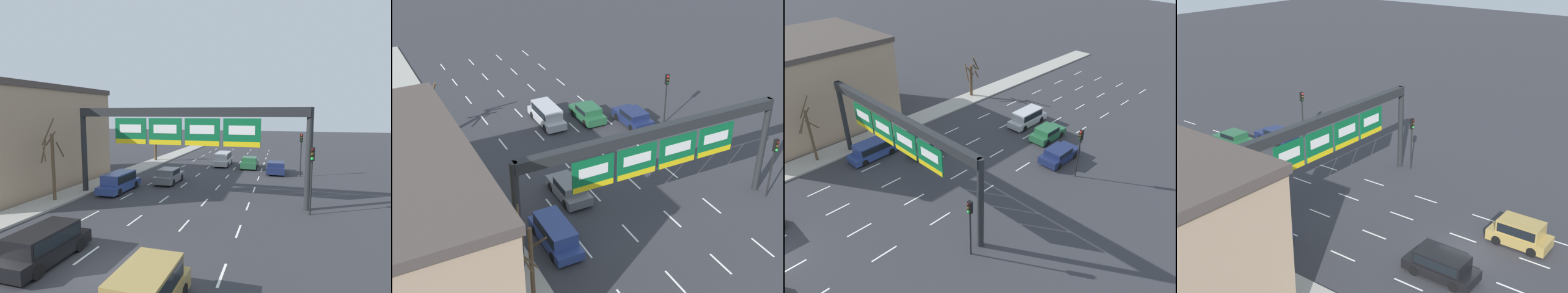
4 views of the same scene
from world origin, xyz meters
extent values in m
cube|color=white|center=(-4.95, 6.00, 0.01)|extent=(0.12, 2.00, 0.01)
cube|color=white|center=(-4.95, 11.00, 0.01)|extent=(0.12, 2.00, 0.01)
cube|color=white|center=(-4.95, 16.00, 0.01)|extent=(0.12, 2.00, 0.01)
cube|color=white|center=(-4.95, 21.00, 0.01)|extent=(0.12, 2.00, 0.01)
cube|color=white|center=(-4.95, 26.00, 0.01)|extent=(0.12, 2.00, 0.01)
cube|color=white|center=(-4.95, 31.00, 0.01)|extent=(0.12, 2.00, 0.01)
cube|color=white|center=(-4.95, 36.00, 0.01)|extent=(0.12, 2.00, 0.01)
cube|color=white|center=(-4.95, 41.00, 0.01)|extent=(0.12, 2.00, 0.01)
cube|color=white|center=(-4.95, 46.00, 0.01)|extent=(0.12, 2.00, 0.01)
cube|color=white|center=(-1.65, 6.00, 0.01)|extent=(0.12, 2.00, 0.01)
cube|color=white|center=(-1.65, 11.00, 0.01)|extent=(0.12, 2.00, 0.01)
cube|color=white|center=(-1.65, 16.00, 0.01)|extent=(0.12, 2.00, 0.01)
cube|color=white|center=(-1.65, 21.00, 0.01)|extent=(0.12, 2.00, 0.01)
cube|color=white|center=(-1.65, 26.00, 0.01)|extent=(0.12, 2.00, 0.01)
cube|color=white|center=(-1.65, 31.00, 0.01)|extent=(0.12, 2.00, 0.01)
cube|color=white|center=(-1.65, 36.00, 0.01)|extent=(0.12, 2.00, 0.01)
cube|color=white|center=(-1.65, 41.00, 0.01)|extent=(0.12, 2.00, 0.01)
cube|color=white|center=(-1.65, 46.00, 0.01)|extent=(0.12, 2.00, 0.01)
cube|color=white|center=(1.65, 1.00, 0.01)|extent=(0.12, 2.00, 0.01)
cube|color=white|center=(1.65, 6.00, 0.01)|extent=(0.12, 2.00, 0.01)
cube|color=white|center=(1.65, 11.00, 0.01)|extent=(0.12, 2.00, 0.01)
cube|color=white|center=(1.65, 16.00, 0.01)|extent=(0.12, 2.00, 0.01)
cube|color=white|center=(1.65, 21.00, 0.01)|extent=(0.12, 2.00, 0.01)
cube|color=white|center=(1.65, 26.00, 0.01)|extent=(0.12, 2.00, 0.01)
cube|color=white|center=(1.65, 31.00, 0.01)|extent=(0.12, 2.00, 0.01)
cube|color=white|center=(1.65, 36.00, 0.01)|extent=(0.12, 2.00, 0.01)
cube|color=white|center=(1.65, 41.00, 0.01)|extent=(0.12, 2.00, 0.01)
cube|color=white|center=(1.65, 46.00, 0.01)|extent=(0.12, 2.00, 0.01)
cube|color=white|center=(4.95, 6.00, 0.01)|extent=(0.12, 2.00, 0.01)
cube|color=white|center=(4.95, 11.00, 0.01)|extent=(0.12, 2.00, 0.01)
cube|color=white|center=(4.95, 16.00, 0.01)|extent=(0.12, 2.00, 0.01)
cube|color=white|center=(4.95, 21.00, 0.01)|extent=(0.12, 2.00, 0.01)
cube|color=white|center=(4.95, 26.00, 0.01)|extent=(0.12, 2.00, 0.01)
cube|color=white|center=(4.95, 31.00, 0.01)|extent=(0.12, 2.00, 0.01)
cube|color=white|center=(4.95, 36.00, 0.01)|extent=(0.12, 2.00, 0.01)
cube|color=white|center=(4.95, 41.00, 0.01)|extent=(0.12, 2.00, 0.01)
cube|color=white|center=(4.95, 46.00, 0.01)|extent=(0.12, 2.00, 0.01)
cylinder|color=#232628|center=(-9.05, 11.24, 3.62)|extent=(0.46, 0.46, 7.24)
cylinder|color=#232628|center=(9.05, 11.24, 3.62)|extent=(0.46, 0.46, 7.24)
cube|color=#232628|center=(0.00, 11.24, 6.89)|extent=(18.10, 0.60, 0.70)
cube|color=#0C6033|center=(-4.42, 10.90, 5.41)|extent=(2.70, 0.08, 2.05)
cube|color=white|center=(-4.42, 10.86, 5.60)|extent=(1.89, 0.02, 0.66)
cube|color=yellow|center=(-4.42, 10.86, 4.57)|extent=(2.64, 0.02, 0.37)
cube|color=#0C6033|center=(-1.47, 10.90, 5.41)|extent=(2.70, 0.08, 2.05)
cube|color=white|center=(-1.47, 10.86, 5.60)|extent=(1.89, 0.02, 0.66)
cube|color=yellow|center=(-1.47, 10.86, 4.57)|extent=(2.64, 0.02, 0.37)
cube|color=#0C6033|center=(1.47, 10.90, 5.41)|extent=(2.70, 0.08, 2.05)
cube|color=white|center=(1.47, 10.86, 5.60)|extent=(1.89, 0.02, 0.66)
cube|color=yellow|center=(1.47, 10.86, 4.57)|extent=(2.64, 0.02, 0.37)
cube|color=#0C6033|center=(4.42, 10.90, 5.41)|extent=(2.70, 0.08, 2.05)
cube|color=white|center=(4.42, 10.86, 5.60)|extent=(1.89, 0.02, 0.66)
cube|color=yellow|center=(4.42, 10.86, 4.57)|extent=(2.64, 0.02, 0.37)
cube|color=tan|center=(-17.65, 11.33, 4.39)|extent=(12.39, 15.55, 8.79)
cube|color=#4C423D|center=(-17.65, 11.33, 9.04)|extent=(12.64, 15.86, 0.50)
cube|color=#B7B7BC|center=(-0.10, 27.93, 0.53)|extent=(1.76, 4.85, 0.66)
cube|color=#B7B7BC|center=(-0.10, 27.89, 1.31)|extent=(1.62, 3.39, 0.90)
cube|color=black|center=(-0.10, 27.89, 1.31)|extent=(1.65, 3.12, 0.65)
cylinder|color=black|center=(-0.90, 29.39, 0.33)|extent=(0.22, 0.66, 0.66)
cylinder|color=black|center=(0.69, 29.39, 0.33)|extent=(0.22, 0.66, 0.66)
cylinder|color=black|center=(-0.90, 26.48, 0.33)|extent=(0.22, 0.66, 0.66)
cylinder|color=black|center=(0.69, 26.48, 0.33)|extent=(0.22, 0.66, 0.66)
cube|color=navy|center=(-6.35, 12.27, 0.50)|extent=(1.77, 4.81, 0.60)
cube|color=navy|center=(-6.35, 12.22, 1.24)|extent=(1.63, 3.37, 0.87)
cube|color=black|center=(-6.35, 12.22, 1.24)|extent=(1.66, 3.10, 0.63)
cylinder|color=black|center=(-7.15, 13.71, 0.33)|extent=(0.22, 0.66, 0.66)
cylinder|color=black|center=(-5.56, 13.71, 0.33)|extent=(0.22, 0.66, 0.66)
cylinder|color=black|center=(-7.15, 10.82, 0.33)|extent=(0.22, 0.66, 0.66)
cylinder|color=black|center=(-5.56, 10.82, 0.33)|extent=(0.22, 0.66, 0.66)
cube|color=#235B38|center=(3.43, 26.88, 0.55)|extent=(1.85, 3.98, 0.69)
cube|color=#235B38|center=(3.43, 26.64, 1.16)|extent=(1.70, 2.07, 0.53)
cube|color=black|center=(3.43, 26.64, 1.16)|extent=(1.74, 1.90, 0.38)
cylinder|color=black|center=(2.59, 28.07, 0.33)|extent=(0.22, 0.66, 0.66)
cylinder|color=black|center=(4.27, 28.07, 0.33)|extent=(0.22, 0.66, 0.66)
cylinder|color=black|center=(2.59, 25.68, 0.33)|extent=(0.22, 0.66, 0.66)
cylinder|color=black|center=(4.27, 25.68, 0.33)|extent=(0.22, 0.66, 0.66)
cube|color=slate|center=(-3.35, 16.61, 0.53)|extent=(1.83, 4.11, 0.66)
cube|color=slate|center=(-3.35, 16.36, 1.15)|extent=(1.68, 2.14, 0.58)
cube|color=black|center=(-3.35, 16.36, 1.15)|extent=(1.72, 1.97, 0.42)
cylinder|color=black|center=(-4.18, 17.84, 0.33)|extent=(0.22, 0.66, 0.66)
cylinder|color=black|center=(-2.53, 17.84, 0.33)|extent=(0.22, 0.66, 0.66)
cylinder|color=black|center=(-4.18, 15.38, 0.33)|extent=(0.22, 0.66, 0.66)
cylinder|color=black|center=(-2.53, 15.38, 0.33)|extent=(0.22, 0.66, 0.66)
cube|color=#19234C|center=(6.63, 24.31, 0.55)|extent=(1.93, 4.19, 0.69)
cube|color=#19234C|center=(6.63, 24.05, 1.13)|extent=(1.78, 2.18, 0.47)
cube|color=black|center=(6.63, 24.05, 1.13)|extent=(1.81, 2.00, 0.34)
cylinder|color=black|center=(5.76, 25.56, 0.33)|extent=(0.22, 0.66, 0.66)
cylinder|color=black|center=(7.51, 25.56, 0.33)|extent=(0.22, 0.66, 0.66)
cylinder|color=black|center=(5.76, 23.05, 0.33)|extent=(0.22, 0.66, 0.66)
cylinder|color=black|center=(7.51, 23.05, 0.33)|extent=(0.22, 0.66, 0.66)
cylinder|color=black|center=(9.20, 23.10, 1.88)|extent=(0.12, 0.12, 3.76)
cube|color=black|center=(9.20, 23.10, 4.21)|extent=(0.30, 0.24, 0.90)
sphere|color=red|center=(9.20, 22.97, 4.51)|extent=(0.20, 0.20, 0.20)
sphere|color=#412F0C|center=(9.20, 22.97, 4.21)|extent=(0.20, 0.20, 0.20)
sphere|color=#0E3515|center=(9.20, 22.97, 3.91)|extent=(0.20, 0.20, 0.20)
cylinder|color=black|center=(9.16, 10.18, 1.84)|extent=(0.12, 0.12, 3.69)
cube|color=black|center=(9.16, 10.18, 4.14)|extent=(0.30, 0.24, 0.90)
sphere|color=#3D0E0C|center=(9.16, 10.05, 4.44)|extent=(0.20, 0.20, 0.20)
sphere|color=#412F0C|center=(9.16, 10.05, 4.14)|extent=(0.20, 0.20, 0.20)
sphere|color=green|center=(9.16, 10.05, 3.84)|extent=(0.20, 0.20, 0.20)
cylinder|color=brown|center=(-10.14, 28.97, 2.09)|extent=(0.38, 0.38, 3.88)
cylinder|color=brown|center=(-9.53, 29.32, 3.09)|extent=(0.92, 1.41, 1.45)
cylinder|color=brown|center=(-9.91, 28.61, 3.54)|extent=(0.92, 0.67, 0.97)
cylinder|color=brown|center=(-9.66, 29.11, 4.03)|extent=(0.47, 1.10, 1.03)
cylinder|color=brown|center=(-10.36, 28.43, 3.23)|extent=(1.28, 0.66, 1.95)
cylinder|color=brown|center=(-9.46, 29.16, 4.45)|extent=(0.58, 1.53, 2.03)
cylinder|color=brown|center=(-9.53, 8.05, 2.71)|extent=(0.24, 0.24, 5.12)
cylinder|color=brown|center=(-10.00, 8.21, 5.40)|extent=(0.46, 1.09, 2.08)
cylinder|color=brown|center=(-8.97, 8.21, 4.07)|extent=(0.44, 1.21, 1.31)
cylinder|color=brown|center=(-9.90, 7.63, 3.74)|extent=(0.96, 0.87, 0.94)
cylinder|color=brown|center=(-9.80, 8.24, 4.90)|extent=(0.51, 0.69, 1.06)
cylinder|color=brown|center=(-10.10, 7.77, 3.93)|extent=(0.69, 1.27, 1.59)
camera|label=1|loc=(7.23, -11.03, 6.80)|focal=28.00mm
camera|label=2|loc=(-16.83, -12.46, 22.09)|focal=50.00mm
camera|label=3|loc=(22.69, -2.56, 19.86)|focal=35.00mm
camera|label=4|loc=(-27.34, -13.41, 19.14)|focal=50.00mm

